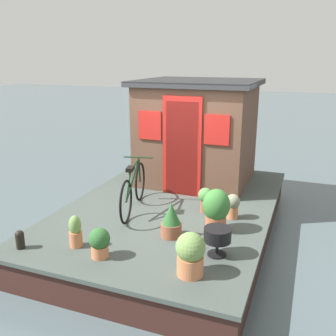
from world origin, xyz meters
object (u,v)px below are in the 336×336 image
object	(u,v)px
potted_plant_sage	(75,232)
charcoal_grill	(217,236)
bicycle	(133,189)
potted_plant_ivy	(216,209)
potted_plant_fern	(99,242)
potted_plant_geranium	(233,205)
potted_plant_rosemary	(171,221)
potted_plant_mint	(190,254)
potted_plant_lavender	(205,198)
houseboat_cabin	(198,131)
mooring_bollard	(20,239)

from	to	relation	value
potted_plant_sage	charcoal_grill	distance (m)	1.87
bicycle	potted_plant_sage	xyz separation A→B (m)	(-1.40, 0.18, -0.16)
potted_plant_ivy	potted_plant_fern	size ratio (longest dim) A/B	1.61
potted_plant_geranium	potted_plant_rosemary	distance (m)	1.15
potted_plant_mint	charcoal_grill	bearing A→B (deg)	-18.04
potted_plant_mint	charcoal_grill	xyz separation A→B (m)	(0.56, -0.18, -0.00)
potted_plant_rosemary	potted_plant_lavender	size ratio (longest dim) A/B	1.21
bicycle	potted_plant_mint	xyz separation A→B (m)	(-1.50, -1.46, -0.11)
houseboat_cabin	bicycle	bearing A→B (deg)	165.89
houseboat_cabin	potted_plant_sage	bearing A→B (deg)	168.76
potted_plant_ivy	charcoal_grill	bearing A→B (deg)	-164.49
mooring_bollard	potted_plant_lavender	bearing A→B (deg)	-43.32
houseboat_cabin	potted_plant_lavender	distance (m)	1.88
potted_plant_sage	potted_plant_ivy	size ratio (longest dim) A/B	0.70
houseboat_cabin	potted_plant_sage	distance (m)	3.50
bicycle	potted_plant_fern	world-z (taller)	bicycle
potted_plant_rosemary	charcoal_grill	xyz separation A→B (m)	(-0.29, -0.73, 0.03)
houseboat_cabin	potted_plant_geranium	distance (m)	2.15
bicycle	mooring_bollard	bearing A→B (deg)	154.00
potted_plant_mint	mooring_bollard	xyz separation A→B (m)	(-0.20, 2.29, -0.13)
potted_plant_rosemary	potted_plant_ivy	bearing A→B (deg)	-52.52
potted_plant_fern	charcoal_grill	xyz separation A→B (m)	(0.58, -1.37, 0.06)
charcoal_grill	potted_plant_mint	bearing A→B (deg)	161.96
potted_plant_geranium	charcoal_grill	distance (m)	1.22
potted_plant_geranium	charcoal_grill	size ratio (longest dim) A/B	1.06
houseboat_cabin	potted_plant_fern	distance (m)	3.57
potted_plant_sage	potted_plant_fern	bearing A→B (deg)	-106.43
potted_plant_geranium	mooring_bollard	world-z (taller)	potted_plant_geranium
potted_plant_sage	potted_plant_geranium	world-z (taller)	potted_plant_sage
potted_plant_geranium	mooring_bollard	distance (m)	3.12
potted_plant_mint	potted_plant_sage	bearing A→B (deg)	86.25
potted_plant_rosemary	potted_plant_sage	bearing A→B (deg)	124.29
houseboat_cabin	potted_plant_sage	world-z (taller)	houseboat_cabin
potted_plant_fern	houseboat_cabin	bearing A→B (deg)	-3.61
potted_plant_ivy	houseboat_cabin	bearing A→B (deg)	23.56
potted_plant_ivy	potted_plant_rosemary	distance (m)	0.69
potted_plant_mint	mooring_bollard	world-z (taller)	potted_plant_mint
potted_plant_lavender	potted_plant_fern	xyz separation A→B (m)	(-1.89, 0.85, -0.03)
potted_plant_mint	potted_plant_fern	distance (m)	1.19
bicycle	houseboat_cabin	bearing A→B (deg)	-14.11
potted_plant_mint	potted_plant_fern	world-z (taller)	potted_plant_mint
potted_plant_lavender	mooring_bollard	distance (m)	2.84
potted_plant_lavender	potted_plant_ivy	bearing A→B (deg)	-151.55
potted_plant_sage	charcoal_grill	size ratio (longest dim) A/B	1.19
mooring_bollard	potted_plant_ivy	bearing A→B (deg)	-57.32
potted_plant_sage	potted_plant_lavender	xyz separation A→B (m)	(1.76, -1.29, 0.02)
potted_plant_fern	mooring_bollard	xyz separation A→B (m)	(-0.18, 1.10, -0.07)
potted_plant_rosemary	potted_plant_mint	bearing A→B (deg)	-146.83
potted_plant_sage	potted_plant_ivy	world-z (taller)	potted_plant_ivy
potted_plant_mint	mooring_bollard	size ratio (longest dim) A/B	2.07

